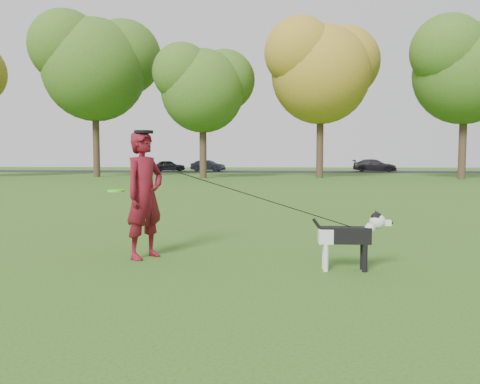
# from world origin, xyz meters

# --- Properties ---
(ground) EXTENTS (120.00, 120.00, 0.00)m
(ground) POSITION_xyz_m (0.00, 0.00, 0.00)
(ground) COLOR #285116
(ground) RESTS_ON ground
(road) EXTENTS (120.00, 7.00, 0.02)m
(road) POSITION_xyz_m (0.00, 40.00, 0.01)
(road) COLOR black
(road) RESTS_ON ground
(man) EXTENTS (0.70, 0.78, 1.79)m
(man) POSITION_xyz_m (-1.21, 0.22, 0.89)
(man) COLOR #500B1C
(man) RESTS_ON ground
(dog) EXTENTS (1.00, 0.20, 0.76)m
(dog) POSITION_xyz_m (1.57, -0.35, 0.47)
(dog) COLOR black
(dog) RESTS_ON ground
(car_left) EXTENTS (3.49, 2.20, 1.11)m
(car_left) POSITION_xyz_m (-9.53, 40.00, 0.57)
(car_left) COLOR black
(car_left) RESTS_ON road
(car_mid) EXTENTS (3.56, 2.08, 1.11)m
(car_mid) POSITION_xyz_m (-5.59, 40.00, 0.57)
(car_mid) COLOR black
(car_mid) RESTS_ON road
(car_right) EXTENTS (4.42, 2.51, 1.21)m
(car_right) POSITION_xyz_m (10.73, 40.00, 0.62)
(car_right) COLOR black
(car_right) RESTS_ON road
(man_held_items) EXTENTS (3.40, 0.70, 1.29)m
(man_held_items) POSITION_xyz_m (0.46, -0.09, 0.88)
(man_held_items) COLOR #55ED1E
(man_held_items) RESTS_ON ground
(tree_row) EXTENTS (51.74, 8.86, 12.01)m
(tree_row) POSITION_xyz_m (-1.43, 26.07, 7.41)
(tree_row) COLOR #38281C
(tree_row) RESTS_ON ground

